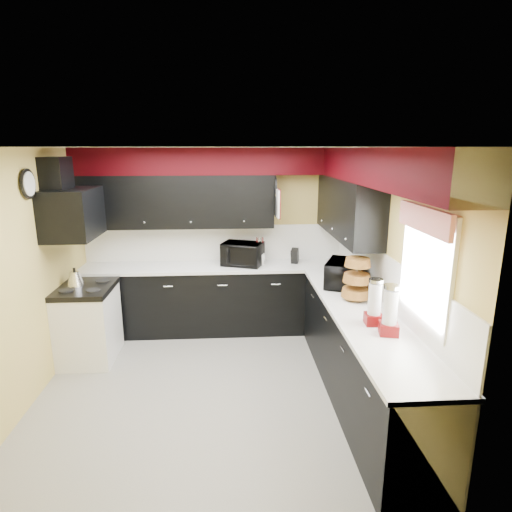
{
  "coord_description": "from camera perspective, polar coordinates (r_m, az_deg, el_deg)",
  "views": [
    {
      "loc": [
        0.2,
        -4.13,
        2.5
      ],
      "look_at": [
        0.51,
        0.69,
        1.27
      ],
      "focal_mm": 30.0,
      "sensor_mm": 36.0,
      "label": 1
    }
  ],
  "objects": [
    {
      "name": "ground",
      "position": [
        4.83,
        -5.75,
        -16.94
      ],
      "size": [
        3.6,
        3.6,
        0.0
      ],
      "primitive_type": "plane",
      "color": "gray",
      "rests_on": "ground"
    },
    {
      "name": "wall_back",
      "position": [
        6.06,
        -5.48,
        2.34
      ],
      "size": [
        3.6,
        0.06,
        2.5
      ],
      "primitive_type": "cube",
      "color": "#E0C666",
      "rests_on": "ground"
    },
    {
      "name": "wall_right",
      "position": [
        4.6,
        16.85,
        -2.08
      ],
      "size": [
        0.06,
        3.6,
        2.5
      ],
      "primitive_type": "cube",
      "color": "#E0C666",
      "rests_on": "ground"
    },
    {
      "name": "wall_left",
      "position": [
        4.75,
        -28.4,
        -2.7
      ],
      "size": [
        0.06,
        3.6,
        2.5
      ],
      "primitive_type": "cube",
      "color": "#E0C666",
      "rests_on": "ground"
    },
    {
      "name": "ceiling",
      "position": [
        4.13,
        -6.63,
        14.22
      ],
      "size": [
        3.6,
        3.6,
        0.06
      ],
      "primitive_type": "cube",
      "color": "white",
      "rests_on": "wall_back"
    },
    {
      "name": "cab_back",
      "position": [
        5.99,
        -5.38,
        -5.76
      ],
      "size": [
        3.6,
        0.6,
        0.9
      ],
      "primitive_type": "cube",
      "color": "black",
      "rests_on": "ground"
    },
    {
      "name": "cab_right",
      "position": [
        4.53,
        13.79,
        -13.02
      ],
      "size": [
        0.6,
        3.0,
        0.9
      ],
      "primitive_type": "cube",
      "color": "black",
      "rests_on": "ground"
    },
    {
      "name": "counter_back",
      "position": [
        5.85,
        -5.49,
        -1.43
      ],
      "size": [
        3.62,
        0.64,
        0.04
      ],
      "primitive_type": "cube",
      "color": "white",
      "rests_on": "cab_back"
    },
    {
      "name": "counter_right",
      "position": [
        4.34,
        14.16,
        -7.48
      ],
      "size": [
        0.64,
        3.02,
        0.04
      ],
      "primitive_type": "cube",
      "color": "white",
      "rests_on": "cab_right"
    },
    {
      "name": "splash_back",
      "position": [
        6.07,
        -5.47,
        1.76
      ],
      "size": [
        3.6,
        0.02,
        0.5
      ],
      "primitive_type": "cube",
      "color": "white",
      "rests_on": "counter_back"
    },
    {
      "name": "splash_right",
      "position": [
        4.62,
        16.68,
        -2.8
      ],
      "size": [
        0.02,
        3.6,
        0.5
      ],
      "primitive_type": "cube",
      "color": "white",
      "rests_on": "counter_right"
    },
    {
      "name": "upper_back",
      "position": [
        5.84,
        -10.6,
        7.17
      ],
      "size": [
        2.6,
        0.35,
        0.7
      ],
      "primitive_type": "cube",
      "color": "black",
      "rests_on": "wall_back"
    },
    {
      "name": "upper_right",
      "position": [
        5.27,
        12.12,
        6.36
      ],
      "size": [
        0.35,
        1.8,
        0.7
      ],
      "primitive_type": "cube",
      "color": "black",
      "rests_on": "wall_right"
    },
    {
      "name": "soffit_back",
      "position": [
        5.76,
        -5.79,
        12.49
      ],
      "size": [
        3.6,
        0.36,
        0.35
      ],
      "primitive_type": "cube",
      "color": "black",
      "rests_on": "wall_back"
    },
    {
      "name": "soffit_right",
      "position": [
        4.2,
        16.43,
        11.36
      ],
      "size": [
        0.36,
        3.24,
        0.35
      ],
      "primitive_type": "cube",
      "color": "black",
      "rests_on": "wall_right"
    },
    {
      "name": "stove",
      "position": [
        5.57,
        -21.4,
        -8.57
      ],
      "size": [
        0.6,
        0.75,
        0.86
      ],
      "primitive_type": "cube",
      "color": "white",
      "rests_on": "ground"
    },
    {
      "name": "cooktop",
      "position": [
        5.41,
        -21.84,
        -4.07
      ],
      "size": [
        0.62,
        0.77,
        0.06
      ],
      "primitive_type": "cube",
      "color": "black",
      "rests_on": "stove"
    },
    {
      "name": "hood",
      "position": [
        5.23,
        -23.26,
        5.24
      ],
      "size": [
        0.5,
        0.78,
        0.55
      ],
      "primitive_type": "cube",
      "color": "black",
      "rests_on": "wall_left"
    },
    {
      "name": "hood_duct",
      "position": [
        5.24,
        -25.07,
        9.71
      ],
      "size": [
        0.24,
        0.4,
        0.4
      ],
      "primitive_type": "cube",
      "color": "black",
      "rests_on": "wall_left"
    },
    {
      "name": "window",
      "position": [
        3.72,
        21.71,
        -1.51
      ],
      "size": [
        0.03,
        0.86,
        0.96
      ],
      "primitive_type": null,
      "color": "white",
      "rests_on": "wall_right"
    },
    {
      "name": "valance",
      "position": [
        3.62,
        21.5,
        4.58
      ],
      "size": [
        0.04,
        0.88,
        0.2
      ],
      "primitive_type": "cube",
      "color": "red",
      "rests_on": "wall_right"
    },
    {
      "name": "pan_top",
      "position": [
        5.74,
        2.59,
        9.29
      ],
      "size": [
        0.03,
        0.22,
        0.4
      ],
      "primitive_type": null,
      "color": "black",
      "rests_on": "upper_back"
    },
    {
      "name": "pan_mid",
      "position": [
        5.63,
        2.71,
        6.64
      ],
      "size": [
        0.03,
        0.28,
        0.46
      ],
      "primitive_type": null,
      "color": "black",
      "rests_on": "upper_back"
    },
    {
      "name": "pan_low",
      "position": [
        5.89,
        2.42,
        6.68
      ],
      "size": [
        0.03,
        0.24,
        0.42
      ],
      "primitive_type": null,
      "color": "black",
      "rests_on": "upper_back"
    },
    {
      "name": "cut_board",
      "position": [
        5.51,
        2.95,
        6.99
      ],
      "size": [
        0.03,
        0.26,
        0.35
      ],
      "primitive_type": "cube",
      "color": "white",
      "rests_on": "upper_back"
    },
    {
      "name": "baskets",
      "position": [
        4.58,
        13.29,
        -2.84
      ],
      "size": [
        0.27,
        0.27,
        0.5
      ],
      "primitive_type": null,
      "color": "brown",
      "rests_on": "upper_right"
    },
    {
      "name": "clock",
      "position": [
        4.81,
        -28.13,
        8.48
      ],
      "size": [
        0.03,
        0.3,
        0.3
      ],
      "primitive_type": null,
      "color": "black",
      "rests_on": "wall_left"
    },
    {
      "name": "deco_plate",
      "position": [
        4.1,
        19.17,
        10.04
      ],
      "size": [
        0.03,
        0.24,
        0.24
      ],
      "primitive_type": null,
      "color": "white",
      "rests_on": "wall_right"
    },
    {
      "name": "toaster_oven",
      "position": [
        5.81,
        -1.83,
        0.28
      ],
      "size": [
        0.65,
        0.59,
        0.31
      ],
      "primitive_type": "imported",
      "rotation": [
        0.0,
        0.0,
        -0.35
      ],
      "color": "black",
      "rests_on": "counter_back"
    },
    {
      "name": "microwave",
      "position": [
        5.03,
        11.6,
        -2.3
      ],
      "size": [
        0.54,
        0.63,
        0.29
      ],
      "primitive_type": "imported",
      "rotation": [
        0.0,
        0.0,
        1.16
      ],
      "color": "black",
      "rests_on": "counter_right"
    },
    {
      "name": "utensil_crock",
      "position": [
        5.86,
        0.52,
        -0.39
      ],
      "size": [
        0.14,
        0.14,
        0.15
      ],
      "primitive_type": "cylinder",
      "rotation": [
        0.0,
        0.0,
        0.04
      ],
      "color": "white",
      "rests_on": "counter_back"
    },
    {
      "name": "knife_block",
      "position": [
        5.92,
        5.19,
        -0.02
      ],
      "size": [
        0.13,
        0.15,
        0.2
      ],
      "primitive_type": "cube",
      "rotation": [
        0.0,
        0.0,
        -0.34
      ],
      "color": "black",
      "rests_on": "counter_back"
    },
    {
      "name": "kettle",
      "position": [
        5.46,
        -22.98,
        -2.77
      ],
      "size": [
        0.21,
        0.21,
        0.17
      ],
      "primitive_type": null,
      "rotation": [
        0.0,
        0.0,
        -0.14
      ],
      "color": "silver",
      "rests_on": "cooktop"
    },
    {
      "name": "dispenser_a",
      "position": [
        4.0,
        15.52,
        -6.07
      ],
      "size": [
        0.16,
        0.16,
        0.41
      ],
      "primitive_type": null,
      "rotation": [
        0.0,
        0.0,
        -0.08
      ],
      "color": "#730006",
      "rests_on": "counter_right"
    },
    {
      "name": "dispenser_b",
      "position": [
        3.82,
        17.44,
        -7.01
      ],
      "size": [
        0.19,
        0.19,
        0.43
      ],
      "primitive_type": null,
      "rotation": [
        0.0,
        0.0,
        -0.22
      ],
      "color": "#680B00",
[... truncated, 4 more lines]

